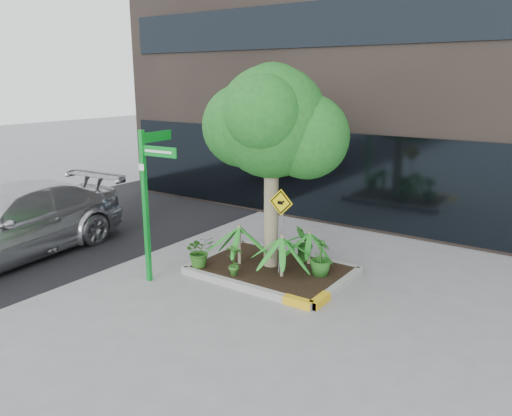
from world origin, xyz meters
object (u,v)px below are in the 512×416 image
Objects in this scene: parked_car at (7,224)px; cattle_sign at (281,217)px; tree at (272,122)px; street_sign_post at (149,190)px.

cattle_sign reaches higher than parked_car.
street_sign_post is at bearing -134.14° from tree.
tree reaches higher than street_sign_post.
street_sign_post is 1.75× the size of cattle_sign.
parked_car is at bearing -169.34° from street_sign_post.
street_sign_post reaches higher than parked_car.
parked_car is 6.53m from cattle_sign.
parked_car is 1.83× the size of street_sign_post.
parked_car is 4.09m from street_sign_post.
street_sign_post is 2.76m from cattle_sign.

